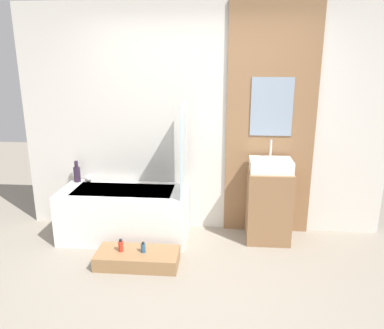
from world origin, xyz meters
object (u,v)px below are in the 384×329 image
(bottle_soap_primary, at_px, (121,246))
(bottle_soap_secondary, at_px, (143,248))
(wooden_step_bench, at_px, (138,258))
(vase_round_light, at_px, (88,178))
(bathtub, at_px, (125,213))
(vase_tall_dark, at_px, (77,173))
(sink, at_px, (271,165))

(bottle_soap_primary, distance_m, bottle_soap_secondary, 0.23)
(wooden_step_bench, bearing_deg, vase_round_light, 132.73)
(bathtub, distance_m, vase_tall_dark, 0.77)
(sink, xyz_separation_m, bottle_soap_secondary, (-1.29, -0.68, -0.69))
(wooden_step_bench, relative_size, vase_round_light, 9.08)
(bathtub, height_order, bottle_soap_primary, bathtub)
(vase_round_light, xyz_separation_m, bottle_soap_primary, (0.60, -0.82, -0.42))
(bathtub, relative_size, vase_tall_dark, 5.56)
(bathtub, xyz_separation_m, wooden_step_bench, (0.28, -0.59, -0.22))
(wooden_step_bench, distance_m, bottle_soap_secondary, 0.13)
(bathtub, distance_m, vase_round_light, 0.63)
(wooden_step_bench, height_order, vase_round_light, vase_round_light)
(vase_round_light, bearing_deg, bottle_soap_secondary, -45.04)
(vase_round_light, relative_size, bottle_soap_secondary, 0.84)
(bathtub, height_order, sink, sink)
(bottle_soap_secondary, bearing_deg, wooden_step_bench, 180.00)
(wooden_step_bench, xyz_separation_m, sink, (1.35, 0.68, 0.81))
(bathtub, bearing_deg, sink, 3.20)
(bathtub, height_order, wooden_step_bench, bathtub)
(wooden_step_bench, distance_m, vase_round_light, 1.25)
(sink, bearing_deg, vase_tall_dark, 176.28)
(wooden_step_bench, height_order, bottle_soap_secondary, bottle_soap_secondary)
(bathtub, relative_size, wooden_step_bench, 1.73)
(bathtub, relative_size, vase_round_light, 15.72)
(sink, bearing_deg, bathtub, -176.80)
(vase_round_light, distance_m, bottle_soap_secondary, 1.24)
(sink, distance_m, vase_tall_dark, 2.26)
(vase_tall_dark, distance_m, bottle_soap_primary, 1.21)
(bathtub, xyz_separation_m, bottle_soap_primary, (0.11, -0.59, -0.09))
(vase_tall_dark, bearing_deg, bathtub, -20.88)
(bathtub, bearing_deg, wooden_step_bench, -65.05)
(sink, bearing_deg, bottle_soap_secondary, -152.09)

